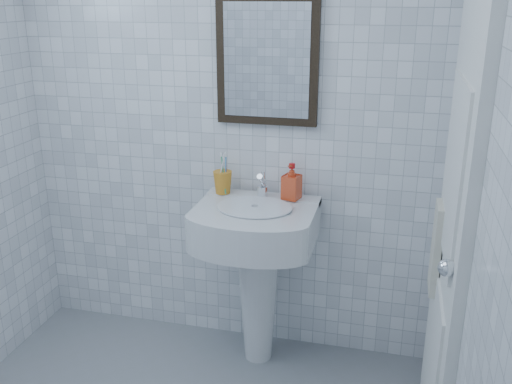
# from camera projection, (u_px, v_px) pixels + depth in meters

# --- Properties ---
(wall_back) EXTENTS (2.20, 0.02, 2.50)m
(wall_back) POSITION_uv_depth(u_px,v_px,m) (227.00, 119.00, 2.90)
(wall_back) COLOR white
(wall_back) RESTS_ON ground
(wall_right) EXTENTS (0.02, 2.40, 2.50)m
(wall_right) POSITION_uv_depth(u_px,v_px,m) (486.00, 228.00, 1.55)
(wall_right) COLOR white
(wall_right) RESTS_ON ground
(washbasin) EXTENTS (0.58, 0.43, 0.89)m
(washbasin) POSITION_uv_depth(u_px,v_px,m) (257.00, 257.00, 2.87)
(washbasin) COLOR silver
(washbasin) RESTS_ON ground
(faucet) EXTENTS (0.06, 0.12, 0.14)m
(faucet) POSITION_uv_depth(u_px,v_px,m) (262.00, 187.00, 2.85)
(faucet) COLOR silver
(faucet) RESTS_ON washbasin
(toothbrush_cup) EXTENTS (0.12, 0.12, 0.12)m
(toothbrush_cup) POSITION_uv_depth(u_px,v_px,m) (223.00, 182.00, 2.91)
(toothbrush_cup) COLOR orange
(toothbrush_cup) RESTS_ON washbasin
(soap_dispenser) EXTENTS (0.10, 0.10, 0.18)m
(soap_dispenser) POSITION_uv_depth(u_px,v_px,m) (292.00, 181.00, 2.81)
(soap_dispenser) COLOR red
(soap_dispenser) RESTS_ON washbasin
(wall_mirror) EXTENTS (0.50, 0.04, 0.62)m
(wall_mirror) POSITION_uv_depth(u_px,v_px,m) (267.00, 61.00, 2.73)
(wall_mirror) COLOR black
(wall_mirror) RESTS_ON wall_back
(bathroom_door) EXTENTS (0.04, 0.80, 2.00)m
(bathroom_door) POSITION_uv_depth(u_px,v_px,m) (453.00, 234.00, 2.14)
(bathroom_door) COLOR silver
(bathroom_door) RESTS_ON ground
(towel_ring) EXTENTS (0.01, 0.18, 0.18)m
(towel_ring) POSITION_uv_depth(u_px,v_px,m) (446.00, 207.00, 2.26)
(towel_ring) COLOR silver
(towel_ring) RESTS_ON wall_right
(hand_towel) EXTENTS (0.03, 0.16, 0.38)m
(hand_towel) POSITION_uv_depth(u_px,v_px,m) (436.00, 248.00, 2.33)
(hand_towel) COLOR beige
(hand_towel) RESTS_ON towel_ring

